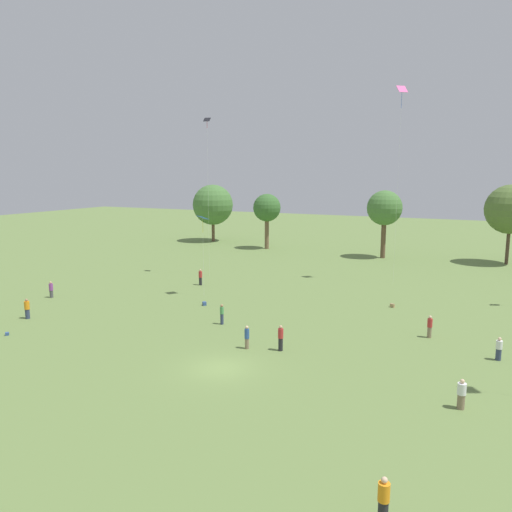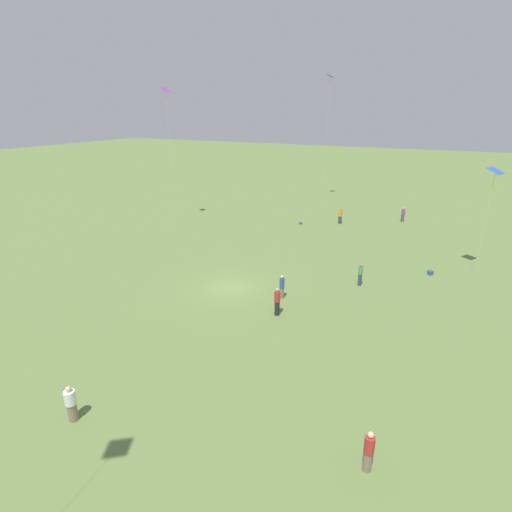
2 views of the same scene
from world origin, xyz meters
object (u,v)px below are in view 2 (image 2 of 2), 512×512
(person_5, at_px, (369,451))
(kite_8, at_px, (166,98))
(person_6, at_px, (360,274))
(picnic_bag_1, at_px, (301,223))
(kite_7, at_px, (495,174))
(person_3, at_px, (282,287))
(kite_4, at_px, (330,85))
(person_1, at_px, (71,404))
(person_8, at_px, (277,302))
(person_10, at_px, (340,216))
(picnic_bag_0, at_px, (430,273))
(person_9, at_px, (403,215))

(person_5, height_order, kite_8, kite_8)
(person_6, xyz_separation_m, kite_8, (-7.98, -23.22, 12.64))
(picnic_bag_1, bearing_deg, kite_7, 67.62)
(person_3, bearing_deg, kite_4, -3.94)
(person_1, bearing_deg, person_8, -24.99)
(kite_7, relative_size, picnic_bag_1, 21.39)
(person_10, relative_size, kite_4, 0.11)
(picnic_bag_0, bearing_deg, kite_4, -144.37)
(kite_8, relative_size, picnic_bag_0, 29.84)
(kite_4, distance_m, picnic_bag_0, 31.41)
(person_5, xyz_separation_m, kite_4, (-43.19, -15.43, 14.45))
(person_8, relative_size, picnic_bag_1, 4.83)
(person_1, height_order, person_8, person_8)
(person_8, xyz_separation_m, picnic_bag_1, (-20.82, -6.21, -0.84))
(person_6, distance_m, person_9, 20.34)
(kite_8, distance_m, picnic_bag_1, 19.79)
(person_5, height_order, person_9, person_5)
(person_6, bearing_deg, person_3, -138.10)
(person_9, bearing_deg, kite_7, 78.11)
(person_6, bearing_deg, person_1, -116.21)
(kite_7, distance_m, picnic_bag_0, 8.65)
(person_9, height_order, kite_8, kite_8)
(person_9, relative_size, picnic_bag_1, 4.33)
(picnic_bag_0, bearing_deg, person_5, -1.64)
(person_3, bearing_deg, picnic_bag_0, -60.98)
(person_6, relative_size, person_10, 0.97)
(person_9, relative_size, picnic_bag_0, 3.47)
(person_10, relative_size, kite_7, 0.22)
(person_1, relative_size, person_10, 0.94)
(kite_8, height_order, picnic_bag_0, kite_8)
(person_1, xyz_separation_m, person_3, (-14.71, 3.34, 0.05))
(person_3, relative_size, person_5, 0.98)
(person_3, xyz_separation_m, person_8, (2.37, 0.69, 0.07))
(person_10, height_order, kite_8, kite_8)
(person_3, height_order, person_6, person_6)
(person_9, distance_m, kite_7, 17.18)
(kite_8, relative_size, picnic_bag_1, 37.17)
(person_1, xyz_separation_m, picnic_bag_1, (-33.16, -2.18, -0.72))
(person_5, distance_m, person_9, 36.77)
(person_1, distance_m, picnic_bag_1, 33.24)
(kite_4, xyz_separation_m, kite_8, (18.95, -11.78, -1.80))
(kite_7, bearing_deg, picnic_bag_1, 139.70)
(kite_7, bearing_deg, kite_8, 159.49)
(person_8, bearing_deg, kite_8, -12.99)
(person_10, height_order, kite_4, kite_4)
(person_8, bearing_deg, person_10, -59.89)
(person_6, xyz_separation_m, person_8, (6.96, -3.70, 0.06))
(picnic_bag_0, relative_size, picnic_bag_1, 1.25)
(kite_7, bearing_deg, person_10, 127.10)
(person_3, distance_m, kite_8, 25.94)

